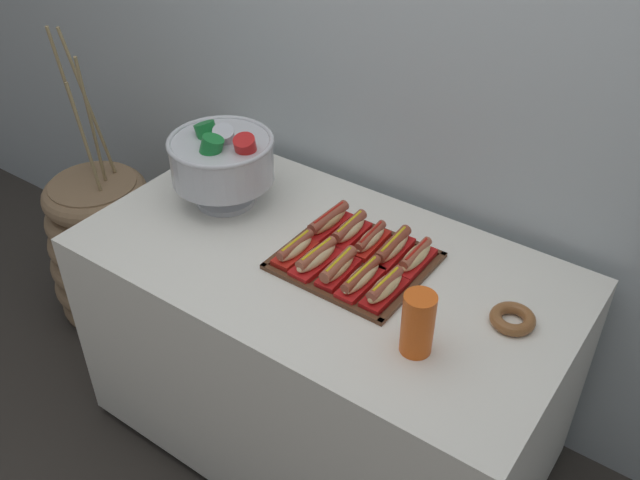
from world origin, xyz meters
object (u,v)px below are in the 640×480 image
(hot_dog_3, at_px, (361,278))
(donut, at_px, (513,319))
(hot_dog_4, at_px, (385,288))
(serving_tray, at_px, (355,261))
(buffet_table, at_px, (323,351))
(hot_dog_1, at_px, (316,258))
(hot_dog_5, at_px, (328,221))
(hot_dog_0, at_px, (295,249))
(hot_dog_9, at_px, (415,258))
(floor_vase, at_px, (108,250))
(hot_dog_8, at_px, (393,248))
(hot_dog_2, at_px, (338,268))
(hot_dog_6, at_px, (349,230))
(hot_dog_7, at_px, (370,240))
(cup_stack, at_px, (418,324))
(punch_bowl, at_px, (222,159))

(hot_dog_3, relative_size, donut, 1.49)
(hot_dog_4, bearing_deg, donut, 18.57)
(donut, bearing_deg, serving_tray, -177.14)
(buffet_table, xyz_separation_m, donut, (0.55, 0.06, 0.39))
(hot_dog_1, relative_size, hot_dog_5, 0.99)
(buffet_table, relative_size, hot_dog_0, 9.36)
(hot_dog_9, bearing_deg, donut, -10.34)
(floor_vase, height_order, hot_dog_9, floor_vase)
(hot_dog_1, relative_size, hot_dog_8, 0.99)
(hot_dog_2, relative_size, donut, 1.35)
(hot_dog_2, bearing_deg, donut, 12.73)
(buffet_table, distance_m, hot_dog_2, 0.42)
(hot_dog_4, height_order, hot_dog_6, hot_dog_4)
(floor_vase, xyz_separation_m, hot_dog_5, (1.05, 0.07, 0.53))
(hot_dog_7, bearing_deg, hot_dog_9, -0.46)
(cup_stack, bearing_deg, hot_dog_1, 162.69)
(hot_dog_1, bearing_deg, hot_dog_9, 35.80)
(serving_tray, xyz_separation_m, hot_dog_0, (-0.15, -0.08, 0.03))
(serving_tray, bearing_deg, donut, 2.86)
(hot_dog_3, bearing_deg, hot_dog_5, 143.29)
(hot_dog_0, xyz_separation_m, hot_dog_9, (0.30, 0.16, 0.00))
(serving_tray, relative_size, hot_dog_1, 2.28)
(serving_tray, relative_size, donut, 3.44)
(hot_dog_3, height_order, cup_stack, cup_stack)
(hot_dog_1, relative_size, punch_bowl, 0.54)
(floor_vase, height_order, donut, floor_vase)
(serving_tray, bearing_deg, hot_dog_0, -151.65)
(floor_vase, relative_size, hot_dog_9, 7.46)
(hot_dog_6, height_order, hot_dog_9, hot_dog_6)
(buffet_table, height_order, floor_vase, floor_vase)
(hot_dog_6, distance_m, punch_bowl, 0.46)
(buffet_table, xyz_separation_m, serving_tray, (0.08, 0.04, 0.38))
(hot_dog_7, bearing_deg, hot_dog_2, -90.46)
(hot_dog_2, bearing_deg, hot_dog_0, 179.54)
(hot_dog_3, xyz_separation_m, cup_stack, (0.24, -0.12, 0.05))
(hot_dog_1, xyz_separation_m, hot_dog_4, (0.22, -0.00, 0.00))
(buffet_table, relative_size, hot_dog_3, 8.22)
(punch_bowl, bearing_deg, hot_dog_2, -12.04)
(serving_tray, bearing_deg, floor_vase, 179.41)
(punch_bowl, bearing_deg, hot_dog_1, -13.96)
(hot_dog_8, bearing_deg, hot_dog_1, -132.73)
(hot_dog_2, height_order, donut, hot_dog_2)
(hot_dog_3, relative_size, hot_dog_9, 1.07)
(hot_dog_2, bearing_deg, hot_dog_9, 47.27)
(hot_dog_4, bearing_deg, hot_dog_0, 179.54)
(hot_dog_0, height_order, hot_dog_7, hot_dog_0)
(cup_stack, bearing_deg, hot_dog_6, 143.40)
(serving_tray, distance_m, hot_dog_7, 0.09)
(punch_bowl, bearing_deg, buffet_table, -8.38)
(hot_dog_5, bearing_deg, hot_dog_0, -90.46)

